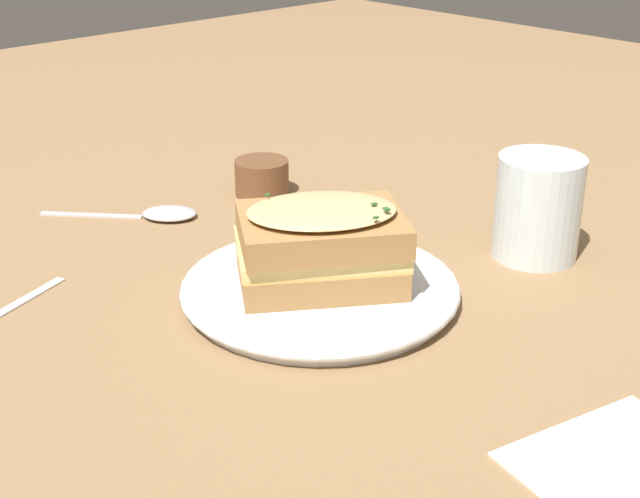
% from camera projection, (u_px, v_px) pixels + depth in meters
% --- Properties ---
extents(ground_plane, '(2.40, 2.40, 0.00)m').
position_uv_depth(ground_plane, '(349.00, 304.00, 0.75)').
color(ground_plane, olive).
extents(dinner_plate, '(0.24, 0.24, 0.02)m').
position_uv_depth(dinner_plate, '(320.00, 289.00, 0.75)').
color(dinner_plate, white).
rests_on(dinner_plate, ground_plane).
extents(sandwich, '(0.17, 0.16, 0.07)m').
position_uv_depth(sandwich, '(321.00, 245.00, 0.74)').
color(sandwich, '#A37542').
rests_on(sandwich, dinner_plate).
extents(water_glass, '(0.08, 0.08, 0.10)m').
position_uv_depth(water_glass, '(538.00, 207.00, 0.82)').
color(water_glass, silver).
rests_on(water_glass, ground_plane).
extents(spoon, '(0.13, 0.14, 0.01)m').
position_uv_depth(spoon, '(157.00, 214.00, 0.92)').
color(spoon, silver).
rests_on(spoon, ground_plane).
extents(napkin, '(0.15, 0.13, 0.00)m').
position_uv_depth(napkin, '(625.00, 466.00, 0.55)').
color(napkin, white).
rests_on(napkin, ground_plane).
extents(condiment_pot, '(0.06, 0.06, 0.04)m').
position_uv_depth(condiment_pot, '(262.00, 178.00, 0.98)').
color(condiment_pot, brown).
rests_on(condiment_pot, ground_plane).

